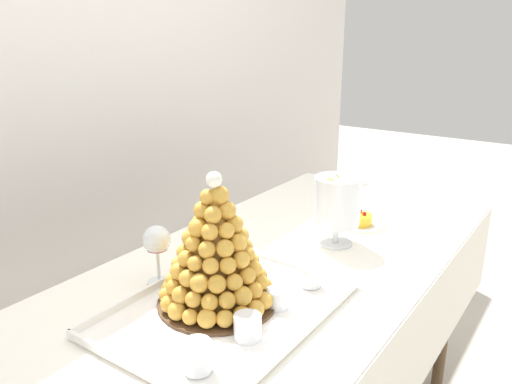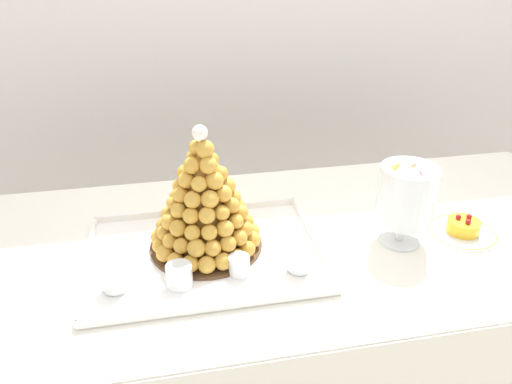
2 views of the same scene
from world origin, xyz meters
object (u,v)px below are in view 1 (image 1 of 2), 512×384
Objects in this scene: dessert_cup_mid_right at (310,277)px; fruit_tart_plate at (359,222)px; dessert_cup_left at (197,357)px; serving_tray at (226,309)px; dessert_cup_mid_left at (248,328)px; macaron_goblet at (337,202)px; wine_glass at (157,242)px; croquembouche at (216,254)px; dessert_cup_centre at (277,299)px.

dessert_cup_mid_right is 0.29× the size of fruit_tart_plate.
dessert_cup_left is 0.41m from dessert_cup_mid_right.
fruit_tart_plate reaches higher than serving_tray.
dessert_cup_mid_left is 0.57m from macaron_goblet.
wine_glass reaches higher than fruit_tart_plate.
croquembouche is 0.17m from dessert_cup_centre.
fruit_tart_plate is (0.46, 0.07, -0.02)m from dessert_cup_mid_right.
wine_glass is (0.01, 0.22, 0.11)m from serving_tray.
dessert_cup_mid_left is at bearing -179.06° from dessert_cup_mid_right.
macaron_goblet is at bearing 8.50° from dessert_cup_centre.
macaron_goblet reaches higher than dessert_cup_centre.
wine_glass is at bearing 88.50° from croquembouche.
dessert_cup_centre is at bearing -171.50° from macaron_goblet.
dessert_cup_left is 0.27× the size of macaron_goblet.
dessert_cup_left reaches higher than dessert_cup_mid_right.
dessert_cup_mid_right is (0.41, -0.01, -0.01)m from dessert_cup_left.
dessert_cup_centre is at bearing -53.48° from serving_tray.
serving_tray is 3.20× the size of fruit_tart_plate.
dessert_cup_left is at bearing 173.63° from dessert_cup_mid_left.
dessert_cup_left reaches higher than dessert_cup_centre.
wine_glass is at bearing 151.95° from macaron_goblet.
dessert_cup_centre is at bearing -173.89° from fruit_tart_plate.
dessert_cup_mid_right is at bearing 0.94° from dessert_cup_mid_left.
serving_tray is 11.46× the size of dessert_cup_centre.
macaron_goblet is 1.45× the size of wine_glass.
dessert_cup_centre is 0.22× the size of macaron_goblet.
dessert_cup_mid_left is (-0.07, -0.14, -0.10)m from croquembouche.
dessert_cup_centre is at bearing -0.08° from dessert_cup_left.
dessert_cup_left is at bearing 178.47° from dessert_cup_mid_right.
macaron_goblet is 1.28× the size of fruit_tart_plate.
fruit_tart_plate is (0.66, -0.03, 0.01)m from serving_tray.
macaron_goblet is at bearing -28.05° from wine_glass.
dessert_cup_centre is (0.27, -0.00, -0.01)m from dessert_cup_left.
dessert_cup_left is at bearing -175.82° from fruit_tart_plate.
wine_glass reaches higher than dessert_cup_mid_left.
dessert_cup_left is at bearing -149.59° from croquembouche.
dessert_cup_mid_right is (0.14, -0.01, 0.00)m from dessert_cup_centre.
serving_tray is 0.13m from croquembouche.
croquembouche is (0.01, 0.03, 0.13)m from serving_tray.
fruit_tart_plate is (0.18, 0.00, -0.12)m from macaron_goblet.
dessert_cup_mid_right is at bearing -26.70° from serving_tray.
dessert_cup_centre is at bearing 6.35° from dessert_cup_mid_left.
dessert_cup_left is 1.04× the size of dessert_cup_mid_left.
wine_glass is (-0.47, 0.25, -0.02)m from macaron_goblet.
croquembouche is 0.67m from fruit_tart_plate.
wine_glass reaches higher than serving_tray.
fruit_tart_plate is (0.86, 0.06, -0.02)m from dessert_cup_left.
macaron_goblet reaches higher than dessert_cup_mid_left.
fruit_tart_plate is at bearing 6.15° from dessert_cup_mid_left.
dessert_cup_left is 0.87m from fruit_tart_plate.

